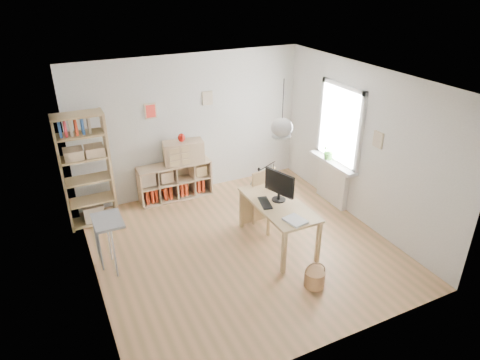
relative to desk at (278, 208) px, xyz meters
name	(u,v)px	position (x,y,z in m)	size (l,w,h in m)	color
ground	(242,246)	(-0.55, 0.15, -0.66)	(4.50, 4.50, 0.00)	tan
room_shell	(282,127)	(0.00, 0.00, 1.34)	(4.50, 4.50, 4.50)	white
window_unit	(340,125)	(1.68, 0.75, 0.89)	(0.07, 1.16, 1.46)	white
radiator	(332,183)	(1.64, 0.75, -0.26)	(0.10, 0.80, 0.80)	white
windowsill	(333,163)	(1.59, 0.75, 0.17)	(0.22, 1.20, 0.06)	white
desk	(278,208)	(0.00, 0.00, 0.00)	(0.70, 1.50, 0.75)	#D7BA7C
cube_shelf	(174,183)	(-1.02, 2.23, -0.36)	(1.40, 0.38, 0.72)	beige
tall_bookshelf	(85,167)	(-2.59, 1.95, 0.43)	(0.80, 0.38, 2.00)	#D7BA7C
side_table	(104,231)	(-2.59, 0.50, 0.01)	(0.40, 0.55, 0.85)	#9A9A9D
chair	(269,196)	(0.15, 0.56, -0.09)	(0.54, 0.54, 0.99)	#9A9A9D
wicker_basket	(314,278)	(-0.05, -1.14, -0.53)	(0.29, 0.29, 0.40)	#A4774A
storage_chest	(268,196)	(0.49, 1.17, -0.48)	(0.67, 0.70, 0.53)	beige
monitor	(279,185)	(0.05, 0.08, 0.37)	(0.22, 0.54, 0.49)	black
keyboard	(265,203)	(-0.19, 0.08, 0.10)	(0.15, 0.39, 0.02)	black
task_lamp	(266,172)	(0.09, 0.59, 0.36)	(0.37, 0.13, 0.39)	black
yarn_ball	(272,186)	(0.14, 0.45, 0.16)	(0.13, 0.13, 0.13)	#49090D
paper_tray	(295,221)	(-0.05, -0.57, 0.11)	(0.25, 0.31, 0.03)	white
drawer_chest	(183,152)	(-0.80, 2.19, 0.28)	(0.74, 0.34, 0.42)	beige
red_vase	(181,138)	(-0.82, 2.19, 0.57)	(0.13, 0.13, 0.16)	#9C130D
potted_plant	(329,151)	(1.57, 0.87, 0.35)	(0.27, 0.23, 0.30)	#3A732B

